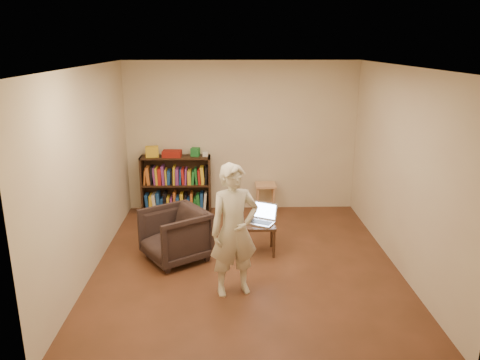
{
  "coord_description": "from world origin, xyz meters",
  "views": [
    {
      "loc": [
        -0.22,
        -5.75,
        2.87
      ],
      "look_at": [
        -0.07,
        0.35,
        1.08
      ],
      "focal_mm": 35.0,
      "sensor_mm": 36.0,
      "label": 1
    }
  ],
  "objects_px": {
    "person": "(234,230)",
    "bookshelf": "(176,187)",
    "stool": "(266,189)",
    "side_table": "(260,228)",
    "laptop": "(262,218)",
    "armchair": "(175,235)"
  },
  "relations": [
    {
      "from": "bookshelf",
      "to": "armchair",
      "type": "xyz_separation_m",
      "value": [
        0.18,
        -1.93,
        -0.08
      ]
    },
    {
      "from": "person",
      "to": "bookshelf",
      "type": "bearing_deg",
      "value": 92.56
    },
    {
      "from": "side_table",
      "to": "laptop",
      "type": "relative_size",
      "value": 0.94
    },
    {
      "from": "bookshelf",
      "to": "laptop",
      "type": "height_order",
      "value": "bookshelf"
    },
    {
      "from": "side_table",
      "to": "laptop",
      "type": "xyz_separation_m",
      "value": [
        0.04,
        0.06,
        0.13
      ]
    },
    {
      "from": "bookshelf",
      "to": "stool",
      "type": "relative_size",
      "value": 2.36
    },
    {
      "from": "armchair",
      "to": "laptop",
      "type": "bearing_deg",
      "value": 68.01
    },
    {
      "from": "stool",
      "to": "person",
      "type": "xyz_separation_m",
      "value": [
        -0.58,
        -2.77,
        0.38
      ]
    },
    {
      "from": "bookshelf",
      "to": "side_table",
      "type": "relative_size",
      "value": 2.76
    },
    {
      "from": "stool",
      "to": "side_table",
      "type": "relative_size",
      "value": 1.17
    },
    {
      "from": "side_table",
      "to": "person",
      "type": "relative_size",
      "value": 0.27
    },
    {
      "from": "person",
      "to": "stool",
      "type": "bearing_deg",
      "value": 61.62
    },
    {
      "from": "bookshelf",
      "to": "armchair",
      "type": "height_order",
      "value": "bookshelf"
    },
    {
      "from": "laptop",
      "to": "armchair",
      "type": "bearing_deg",
      "value": -139.84
    },
    {
      "from": "stool",
      "to": "side_table",
      "type": "xyz_separation_m",
      "value": [
        -0.21,
        -1.67,
        -0.05
      ]
    },
    {
      "from": "bookshelf",
      "to": "laptop",
      "type": "relative_size",
      "value": 2.59
    },
    {
      "from": "side_table",
      "to": "armchair",
      "type": "bearing_deg",
      "value": -170.33
    },
    {
      "from": "armchair",
      "to": "laptop",
      "type": "height_order",
      "value": "armchair"
    },
    {
      "from": "bookshelf",
      "to": "person",
      "type": "bearing_deg",
      "value": -70.96
    },
    {
      "from": "armchair",
      "to": "laptop",
      "type": "distance_m",
      "value": 1.24
    },
    {
      "from": "stool",
      "to": "bookshelf",
      "type": "bearing_deg",
      "value": 177.65
    },
    {
      "from": "stool",
      "to": "laptop",
      "type": "distance_m",
      "value": 1.62
    }
  ]
}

